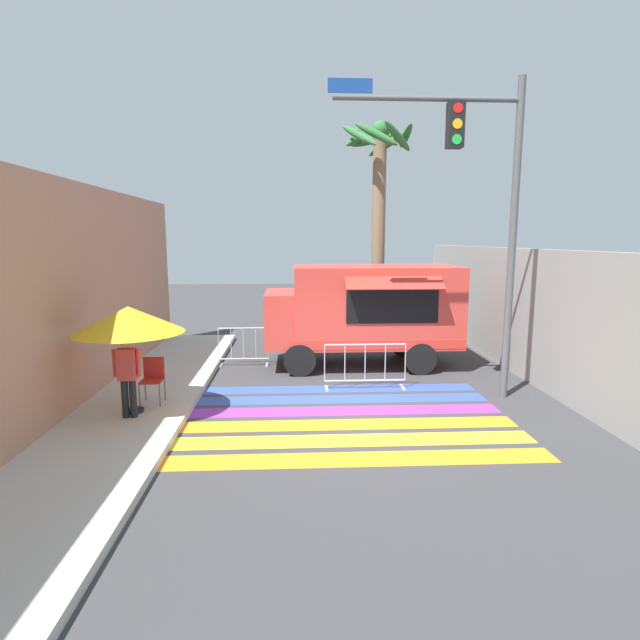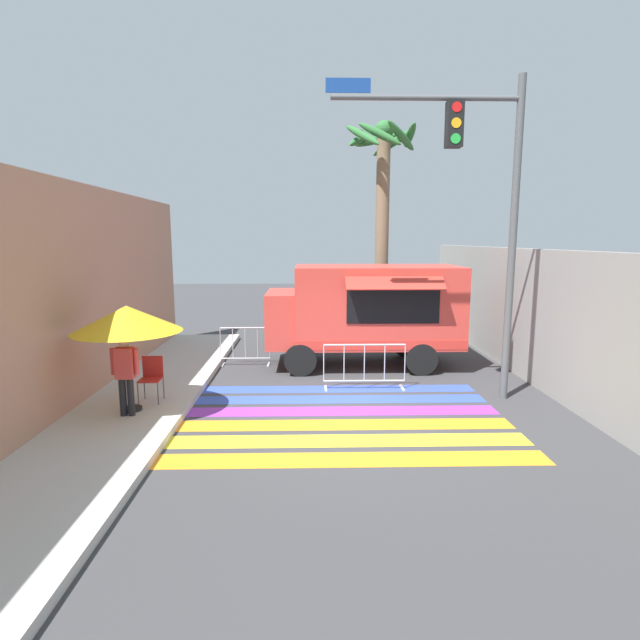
{
  "view_description": "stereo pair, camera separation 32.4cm",
  "coord_description": "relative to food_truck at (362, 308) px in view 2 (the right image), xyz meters",
  "views": [
    {
      "loc": [
        -0.98,
        -9.39,
        3.48
      ],
      "look_at": [
        -0.37,
        2.67,
        1.52
      ],
      "focal_mm": 28.0,
      "sensor_mm": 36.0,
      "label": 1
    },
    {
      "loc": [
        -0.66,
        -9.4,
        3.48
      ],
      "look_at": [
        -0.37,
        2.67,
        1.52
      ],
      "focal_mm": 28.0,
      "sensor_mm": 36.0,
      "label": 2
    }
  ],
  "objects": [
    {
      "name": "barricade_front",
      "position": [
        -0.17,
        -2.23,
        -1.07
      ],
      "size": [
        1.93,
        0.44,
        1.08
      ],
      "color": "#B7BABF",
      "rests_on": "ground_plane"
    },
    {
      "name": "food_truck",
      "position": [
        0.0,
        0.0,
        0.0
      ],
      "size": [
        5.21,
        2.75,
        2.76
      ],
      "color": "#D13D33",
      "rests_on": "ground_plane"
    },
    {
      "name": "palm_tree",
      "position": [
        0.9,
        2.67,
        3.1
      ],
      "size": [
        2.42,
        2.42,
        7.13
      ],
      "color": "#7A664C",
      "rests_on": "ground_plane"
    },
    {
      "name": "crosswalk_painted",
      "position": [
        -0.81,
        -4.15,
        -1.6
      ],
      "size": [
        6.4,
        4.36,
        0.01
      ],
      "color": "orange",
      "rests_on": "ground_plane"
    },
    {
      "name": "folding_chair",
      "position": [
        -4.73,
        -3.43,
        -0.89
      ],
      "size": [
        0.43,
        0.43,
        0.93
      ],
      "rotation": [
        0.0,
        0.0,
        0.01
      ],
      "color": "#4C4C51",
      "rests_on": "sidewalk_left"
    },
    {
      "name": "sidewalk_left",
      "position": [
        -6.11,
        -4.13,
        -1.53
      ],
      "size": [
        4.4,
        16.0,
        0.15
      ],
      "color": "#B7B5AD",
      "rests_on": "ground_plane"
    },
    {
      "name": "vendor_person",
      "position": [
        -4.93,
        -4.32,
        -0.58
      ],
      "size": [
        0.53,
        0.21,
        1.56
      ],
      "rotation": [
        0.0,
        0.0,
        0.17
      ],
      "color": "black",
      "rests_on": "sidewalk_left"
    },
    {
      "name": "traffic_signal_pole",
      "position": [
        2.11,
        -3.02,
        2.91
      ],
      "size": [
        4.03,
        0.29,
        6.75
      ],
      "color": "#515456",
      "rests_on": "ground_plane"
    },
    {
      "name": "patio_umbrella",
      "position": [
        -4.95,
        -4.03,
        0.36
      ],
      "size": [
        2.07,
        2.07,
        2.08
      ],
      "color": "black",
      "rests_on": "sidewalk_left"
    },
    {
      "name": "concrete_wall_right",
      "position": [
        4.02,
        -1.13,
        0.02
      ],
      "size": [
        0.2,
        16.0,
        3.25
      ],
      "color": "gray",
      "rests_on": "ground_plane"
    },
    {
      "name": "ground_plane",
      "position": [
        -0.81,
        -4.13,
        -1.61
      ],
      "size": [
        60.0,
        60.0,
        0.0
      ],
      "primitive_type": "plane",
      "color": "#38383A"
    },
    {
      "name": "barricade_side",
      "position": [
        -3.23,
        0.07,
        -1.09
      ],
      "size": [
        1.4,
        0.44,
        1.08
      ],
      "color": "#B7BABF",
      "rests_on": "ground_plane"
    },
    {
      "name": "building_left_facade",
      "position": [
        -6.28,
        -4.13,
        0.71
      ],
      "size": [
        0.25,
        16.0,
        4.64
      ],
      "color": "tan",
      "rests_on": "ground_plane"
    }
  ]
}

